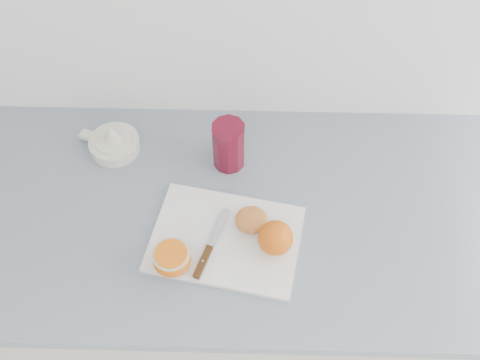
% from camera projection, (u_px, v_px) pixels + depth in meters
% --- Properties ---
extents(counter, '(2.44, 0.64, 0.89)m').
position_uv_depth(counter, '(211.00, 289.00, 1.57)').
color(counter, beige).
rests_on(counter, ground).
extents(cutting_board, '(0.35, 0.28, 0.01)m').
position_uv_depth(cutting_board, '(226.00, 239.00, 1.15)').
color(cutting_board, white).
rests_on(cutting_board, counter).
extents(whole_orange, '(0.07, 0.07, 0.07)m').
position_uv_depth(whole_orange, '(275.00, 238.00, 1.11)').
color(whole_orange, '#E74A0A').
rests_on(whole_orange, cutting_board).
extents(half_orange, '(0.08, 0.08, 0.05)m').
position_uv_depth(half_orange, '(172.00, 259.00, 1.09)').
color(half_orange, '#E74A0A').
rests_on(half_orange, cutting_board).
extents(squeezed_shell, '(0.07, 0.07, 0.03)m').
position_uv_depth(squeezed_shell, '(252.00, 220.00, 1.16)').
color(squeezed_shell, '#C66E2C').
rests_on(squeezed_shell, cutting_board).
extents(paring_knife, '(0.07, 0.17, 0.01)m').
position_uv_depth(paring_knife, '(206.00, 256.00, 1.12)').
color(paring_knife, '#473012').
rests_on(paring_knife, cutting_board).
extents(citrus_juicer, '(0.15, 0.12, 0.08)m').
position_uv_depth(citrus_juicer, '(113.00, 142.00, 1.29)').
color(citrus_juicer, white).
rests_on(citrus_juicer, counter).
extents(red_tumbler, '(0.08, 0.08, 0.13)m').
position_uv_depth(red_tumbler, '(229.00, 147.00, 1.24)').
color(red_tumbler, maroon).
rests_on(red_tumbler, counter).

